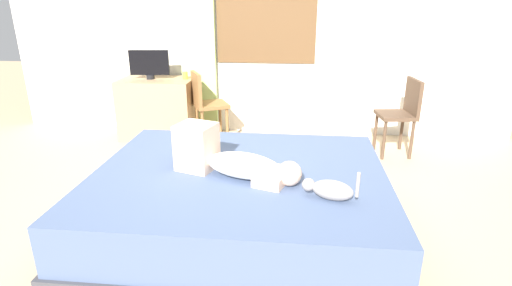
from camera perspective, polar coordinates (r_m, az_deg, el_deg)
ground_plane at (r=3.14m, az=-4.27°, el=-12.39°), size 16.00×16.00×0.00m
back_wall_with_window at (r=5.16m, az=0.38°, el=17.44°), size 6.40×0.14×2.90m
bed at (r=3.05m, az=-2.28°, el=-8.23°), size 2.19×1.82×0.48m
person_lying at (r=2.85m, az=-3.55°, el=-2.36°), size 0.93×0.50×0.34m
cat at (r=2.56m, az=10.45°, el=-6.52°), size 0.35×0.18×0.21m
desk at (r=5.20m, az=-13.70°, el=4.84°), size 0.90×0.56×0.74m
tv_monitor at (r=5.12m, az=-14.96°, el=10.82°), size 0.48×0.10×0.35m
cup at (r=5.04m, az=-10.07°, el=9.46°), size 0.06×0.06×0.09m
chair_by_desk at (r=4.87m, az=-7.25°, el=5.90°), size 0.51×0.51×0.86m
chair_spare at (r=4.70m, az=20.15°, el=4.32°), size 0.43×0.43×0.86m
curtain_left at (r=5.18m, az=-8.38°, el=15.69°), size 0.44×0.06×2.62m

